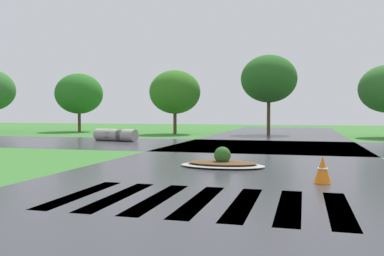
% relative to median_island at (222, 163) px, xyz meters
% --- Properties ---
extents(asphalt_roadway, '(10.09, 80.00, 0.01)m').
position_rel_median_island_xyz_m(asphalt_roadway, '(0.55, -1.27, -0.14)').
color(asphalt_roadway, '#35353A').
rests_on(asphalt_roadway, ground).
extents(asphalt_cross_road, '(90.00, 9.08, 0.01)m').
position_rel_median_island_xyz_m(asphalt_cross_road, '(0.55, 9.07, -0.14)').
color(asphalt_cross_road, '#35353A').
rests_on(asphalt_cross_road, ground).
extents(crosswalk_stripes, '(5.85, 3.20, 0.01)m').
position_rel_median_island_xyz_m(crosswalk_stripes, '(0.55, -5.30, -0.14)').
color(crosswalk_stripes, white).
rests_on(crosswalk_stripes, ground).
extents(median_island, '(2.81, 1.61, 0.68)m').
position_rel_median_island_xyz_m(median_island, '(0.00, 0.00, 0.00)').
color(median_island, '#9E9B93').
rests_on(median_island, ground).
extents(drainage_pipe_stack, '(3.13, 1.42, 0.77)m').
position_rel_median_island_xyz_m(drainage_pipe_stack, '(-8.97, 10.63, 0.24)').
color(drainage_pipe_stack, '#9E9B93').
rests_on(drainage_pipe_stack, ground).
extents(traffic_cone, '(0.44, 0.44, 0.69)m').
position_rel_median_island_xyz_m(traffic_cone, '(3.07, -2.41, 0.19)').
color(traffic_cone, orange).
rests_on(traffic_cone, ground).
extents(background_treeline, '(47.21, 7.08, 6.55)m').
position_rel_median_island_xyz_m(background_treeline, '(-5.81, 20.44, 3.69)').
color(background_treeline, '#4C3823').
rests_on(background_treeline, ground).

